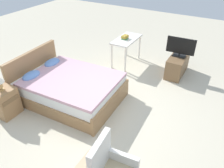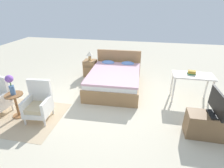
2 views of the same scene
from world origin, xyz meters
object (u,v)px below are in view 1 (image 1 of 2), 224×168
at_px(nightstand, 5,102).
at_px(tv_stand, 177,65).
at_px(vanity_desk, 126,42).
at_px(book_stack, 125,37).
at_px(tv_flatscreen, 181,47).
at_px(bed, 69,87).

relative_size(nightstand, tv_stand, 0.62).
height_order(nightstand, vanity_desk, vanity_desk).
bearing_deg(vanity_desk, book_stack, 140.44).
distance_m(nightstand, book_stack, 3.41).
bearing_deg(book_stack, nightstand, 161.29).
xyz_separation_m(nightstand, book_stack, (3.19, -1.08, 0.51)).
height_order(tv_flatscreen, book_stack, tv_flatscreen).
height_order(tv_stand, vanity_desk, vanity_desk).
distance_m(tv_stand, vanity_desk, 1.52).
height_order(bed, nightstand, bed).
height_order(bed, vanity_desk, bed).
bearing_deg(book_stack, vanity_desk, -39.56).
bearing_deg(vanity_desk, tv_flatscreen, -84.97).
relative_size(tv_flatscreen, vanity_desk, 0.69).
bearing_deg(nightstand, vanity_desk, -19.04).
distance_m(tv_flatscreen, vanity_desk, 1.48).
xyz_separation_m(bed, vanity_desk, (2.18, -0.35, 0.35)).
bearing_deg(tv_stand, vanity_desk, 94.94).
relative_size(nightstand, tv_flatscreen, 0.84).
distance_m(bed, book_stack, 2.22).
bearing_deg(vanity_desk, nightstand, 160.96).
bearing_deg(nightstand, tv_flatscreen, -37.51).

